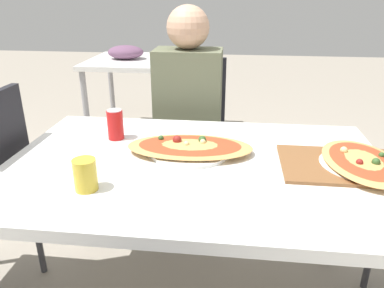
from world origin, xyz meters
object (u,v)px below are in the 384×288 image
dining_table (195,178)px  chair_far_seated (191,133)px  soda_can (115,124)px  pizza_second (363,163)px  person_seated (188,106)px  drink_glass (85,175)px  pizza_main (190,148)px

dining_table → chair_far_seated: size_ratio=1.45×
soda_can → pizza_second: size_ratio=0.30×
pizza_second → chair_far_seated: bearing=132.1°
person_seated → drink_glass: bearing=77.5°
dining_table → pizza_main: bearing=110.1°
soda_can → pizza_second: soda_can is taller
soda_can → chair_far_seated: bearing=68.1°
dining_table → pizza_main: pizza_main is taller
chair_far_seated → pizza_second: (0.70, -0.77, 0.21)m
person_seated → pizza_main: bearing=97.9°
dining_table → person_seated: size_ratio=1.11×
drink_glass → chair_far_seated: bearing=78.9°
pizza_second → soda_can: bearing=169.7°
chair_far_seated → dining_table: bearing=98.1°
pizza_second → person_seated: bearing=136.9°
pizza_main → soda_can: bearing=161.6°
pizza_second → pizza_main: bearing=174.2°
pizza_main → drink_glass: drink_glass is taller
chair_far_seated → pizza_main: size_ratio=1.95×
person_seated → pizza_second: person_seated is taller
person_seated → dining_table: bearing=99.5°
chair_far_seated → pizza_second: bearing=132.1°
chair_far_seated → pizza_main: (0.08, -0.71, 0.21)m
pizza_main → drink_glass: (-0.28, -0.32, 0.03)m
pizza_main → soda_can: 0.34m
chair_far_seated → person_seated: person_seated is taller
chair_far_seated → drink_glass: chair_far_seated is taller
chair_far_seated → soda_can: bearing=68.1°
dining_table → person_seated: (-0.11, 0.68, 0.07)m
drink_glass → pizza_second: size_ratio=0.24×
chair_far_seated → drink_glass: 1.08m
pizza_main → person_seated: bearing=97.9°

